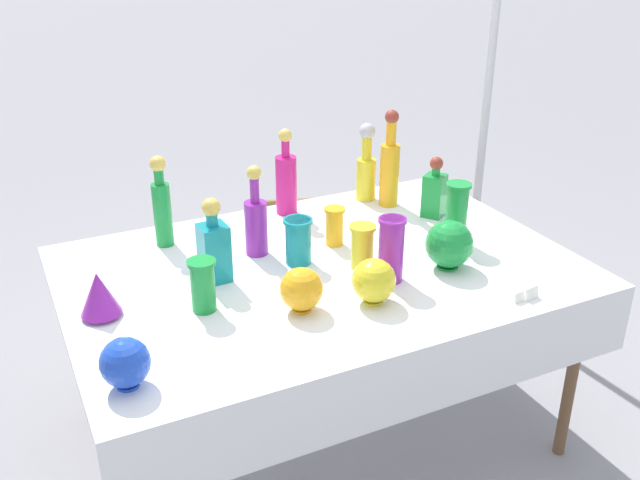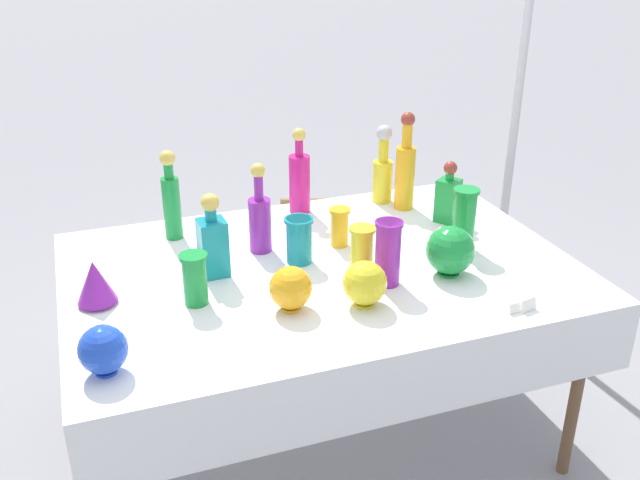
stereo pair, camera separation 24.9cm
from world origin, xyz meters
name	(u,v)px [view 2 (the right image)]	position (x,y,z in m)	size (l,w,h in m)	color
ground_plane	(320,434)	(0.00, 0.00, 0.00)	(40.00, 40.00, 0.00)	gray
display_table	(323,281)	(0.00, -0.03, 0.71)	(1.77, 1.20, 0.76)	white
tall_bottle_0	(260,218)	(-0.16, 0.19, 0.89)	(0.08, 0.08, 0.34)	purple
tall_bottle_1	(171,199)	(-0.45, 0.41, 0.92)	(0.07, 0.07, 0.35)	#198C38
tall_bottle_2	(299,179)	(0.09, 0.50, 0.90)	(0.09, 0.09, 0.36)	#C61972
tall_bottle_3	(383,170)	(0.46, 0.49, 0.90)	(0.08, 0.08, 0.34)	yellow
tall_bottle_4	(405,169)	(0.51, 0.39, 0.93)	(0.08, 0.08, 0.41)	orange
square_decanter_0	(213,241)	(-0.37, 0.06, 0.89)	(0.10, 0.10, 0.30)	teal
square_decanter_1	(448,196)	(0.62, 0.20, 0.87)	(0.11, 0.11, 0.25)	#198C38
slender_vase_0	(299,239)	(-0.06, 0.05, 0.85)	(0.10, 0.10, 0.17)	teal
slender_vase_1	(340,225)	(0.13, 0.13, 0.84)	(0.08, 0.08, 0.15)	orange
slender_vase_2	(195,277)	(-0.46, -0.12, 0.85)	(0.09, 0.09, 0.17)	#198C38
slender_vase_3	(464,217)	(0.55, -0.05, 0.89)	(0.10, 0.10, 0.24)	#198C38
slender_vase_4	(362,247)	(0.13, -0.08, 0.85)	(0.09, 0.09, 0.16)	yellow
slender_vase_5	(388,251)	(0.17, -0.20, 0.88)	(0.10, 0.10, 0.23)	purple
fluted_vase_0	(95,282)	(-0.76, -0.02, 0.84)	(0.13, 0.13, 0.15)	purple
round_bowl_0	(291,288)	(-0.19, -0.25, 0.84)	(0.14, 0.14, 0.15)	orange
round_bowl_1	(103,350)	(-0.77, -0.41, 0.83)	(0.14, 0.14, 0.14)	blue
round_bowl_2	(365,283)	(0.04, -0.31, 0.84)	(0.14, 0.14, 0.15)	yellow
round_bowl_3	(450,250)	(0.40, -0.21, 0.85)	(0.17, 0.17, 0.18)	#198C38
price_tag_left	(515,308)	(0.47, -0.51, 0.78)	(0.05, 0.01, 0.03)	white
price_tag_center	(529,305)	(0.51, -0.52, 0.78)	(0.06, 0.01, 0.04)	white
cardboard_box_behind_left	(321,242)	(0.50, 1.37, 0.16)	(0.54, 0.49, 0.41)	tan
canopy_pole	(513,133)	(1.23, 0.68, 0.93)	(0.18, 0.18, 2.38)	silver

